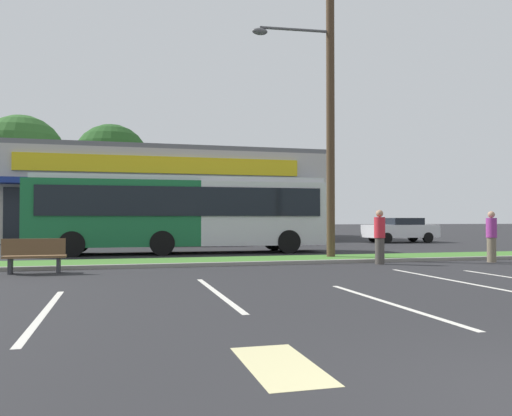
# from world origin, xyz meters

# --- Properties ---
(grass_median) EXTENTS (56.00, 2.20, 0.12)m
(grass_median) POSITION_xyz_m (0.00, 14.00, 0.06)
(grass_median) COLOR #427A2D
(grass_median) RESTS_ON ground_plane
(curb_lip) EXTENTS (56.00, 0.24, 0.12)m
(curb_lip) POSITION_xyz_m (0.00, 12.78, 0.06)
(curb_lip) COLOR gray
(curb_lip) RESTS_ON ground_plane
(parking_stripe_0) EXTENTS (0.12, 4.80, 0.01)m
(parking_stripe_0) POSITION_xyz_m (-4.81, 5.62, 0.00)
(parking_stripe_0) COLOR silver
(parking_stripe_0) RESTS_ON ground_plane
(parking_stripe_1) EXTENTS (0.12, 4.80, 0.01)m
(parking_stripe_1) POSITION_xyz_m (-1.78, 7.00, 0.00)
(parking_stripe_1) COLOR silver
(parking_stripe_1) RESTS_ON ground_plane
(parking_stripe_2) EXTENTS (0.12, 4.80, 0.01)m
(parking_stripe_2) POSITION_xyz_m (0.92, 5.03, 0.00)
(parking_stripe_2) COLOR silver
(parking_stripe_2) RESTS_ON ground_plane
(parking_stripe_3) EXTENTS (0.12, 4.80, 0.01)m
(parking_stripe_3) POSITION_xyz_m (4.07, 8.00, 0.00)
(parking_stripe_3) COLOR silver
(parking_stripe_3) RESTS_ON ground_plane
(lot_arrow) EXTENTS (0.70, 1.60, 0.01)m
(lot_arrow) POSITION_xyz_m (-2.09, 1.85, 0.00)
(lot_arrow) COLOR beige
(lot_arrow) RESTS_ON ground_plane
(storefront_building) EXTENTS (22.24, 14.36, 6.26)m
(storefront_building) POSITION_xyz_m (-0.93, 36.51, 3.13)
(storefront_building) COLOR #BCB7AD
(storefront_building) RESTS_ON ground_plane
(tree_mid_left) EXTENTS (7.46, 7.46, 10.61)m
(tree_mid_left) POSITION_xyz_m (-12.02, 46.19, 6.87)
(tree_mid_left) COLOR #473323
(tree_mid_left) RESTS_ON ground_plane
(tree_mid) EXTENTS (6.99, 6.99, 10.22)m
(tree_mid) POSITION_xyz_m (-4.39, 46.66, 6.72)
(tree_mid) COLOR #473323
(tree_mid) RESTS_ON ground_plane
(utility_pole) EXTENTS (3.04, 2.40, 11.49)m
(utility_pole) POSITION_xyz_m (3.58, 14.22, 6.10)
(utility_pole) COLOR #4C3826
(utility_pole) RESTS_ON ground_plane
(city_bus) EXTENTS (12.60, 2.92, 3.25)m
(city_bus) POSITION_xyz_m (-1.03, 19.09, 1.77)
(city_bus) COLOR #196638
(city_bus) RESTS_ON ground_plane
(bus_stop_bench) EXTENTS (1.60, 0.45, 0.95)m
(bus_stop_bench) POSITION_xyz_m (-5.88, 11.89, 0.50)
(bus_stop_bench) COLOR brown
(bus_stop_bench) RESTS_ON ground_plane
(car_0) EXTENTS (4.50, 1.90, 1.52)m
(car_0) POSITION_xyz_m (13.27, 25.70, 0.79)
(car_0) COLOR silver
(car_0) RESTS_ON ground_plane
(car_2) EXTENTS (4.77, 1.91, 1.58)m
(car_2) POSITION_xyz_m (-0.04, 25.31, 0.80)
(car_2) COLOR maroon
(car_2) RESTS_ON ground_plane
(pedestrian_near_bench) EXTENTS (0.36, 0.36, 1.77)m
(pedestrian_near_bench) POSITION_xyz_m (4.55, 12.14, 0.89)
(pedestrian_near_bench) COLOR #47423D
(pedestrian_near_bench) RESTS_ON ground_plane
(pedestrian_by_pole) EXTENTS (0.35, 0.35, 1.74)m
(pedestrian_by_pole) POSITION_xyz_m (8.60, 11.85, 0.87)
(pedestrian_by_pole) COLOR #726651
(pedestrian_by_pole) RESTS_ON ground_plane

